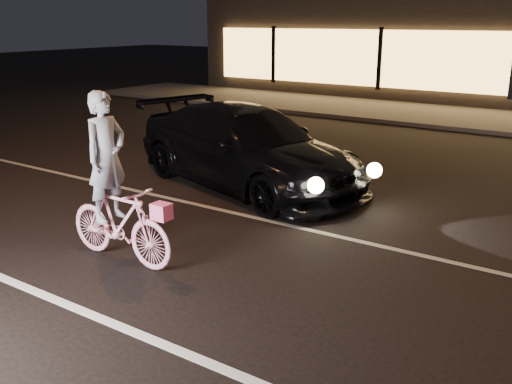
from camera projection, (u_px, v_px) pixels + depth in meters
The scene contains 6 objects.
ground at pixel (246, 285), 6.71m from camera, with size 90.00×90.00×0.00m, color black.
lane_stripe_near at pixel (157, 342), 5.52m from camera, with size 60.00×0.12×0.01m, color silver.
lane_stripe_far at pixel (324, 233), 8.29m from camera, with size 60.00×0.10×0.01m, color gray.
sidewalk at pixel (495, 121), 17.00m from camera, with size 30.00×4.00×0.12m, color #383533.
cyclist at pixel (116, 203), 7.17m from camera, with size 1.73×0.59×2.17m.
sedan at pixel (247, 147), 10.46m from camera, with size 5.41×3.35×1.46m.
Camera 1 is at (3.51, -4.98, 3.01)m, focal length 40.00 mm.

